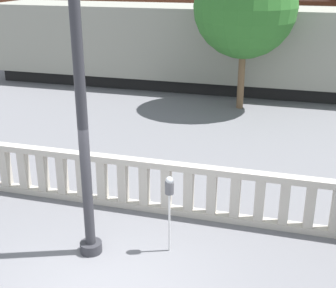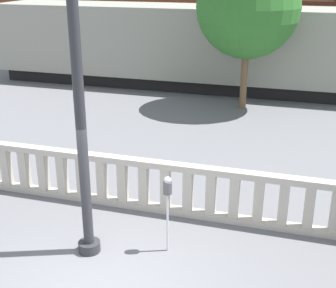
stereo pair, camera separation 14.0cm
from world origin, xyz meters
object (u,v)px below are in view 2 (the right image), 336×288
at_px(lamppost, 80,110).
at_px(tree_left, 248,7).
at_px(parking_meter, 167,192).
at_px(train_far, 178,24).
at_px(train_near, 264,49).

relative_size(lamppost, tree_left, 1.06).
xyz_separation_m(parking_meter, train_far, (-5.63, 21.08, 0.50)).
bearing_deg(tree_left, train_far, 116.93).
bearing_deg(parking_meter, tree_left, 90.05).
bearing_deg(train_near, parking_meter, -91.75).
bearing_deg(train_far, lamppost, -78.96).
distance_m(parking_meter, train_near, 12.76).
bearing_deg(train_far, parking_meter, -75.04).
bearing_deg(lamppost, parking_meter, 17.24).
distance_m(train_far, tree_left, 12.58).
xyz_separation_m(lamppost, parking_meter, (1.43, 0.44, -1.57)).
height_order(train_far, tree_left, tree_left).
relative_size(train_far, tree_left, 4.32).
relative_size(lamppost, parking_meter, 3.80).
xyz_separation_m(lamppost, train_far, (-4.20, 21.52, -1.07)).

